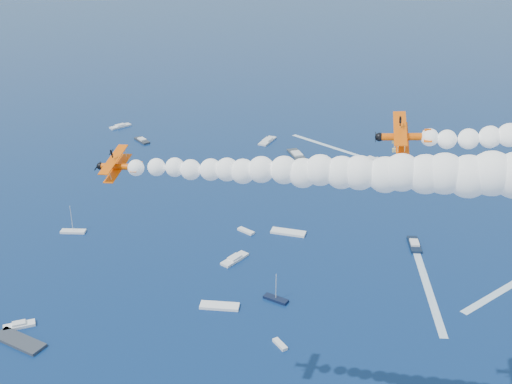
# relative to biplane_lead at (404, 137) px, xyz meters

# --- Properties ---
(biplane_lead) EXTENTS (8.16, 9.60, 7.28)m
(biplane_lead) POSITION_rel_biplane_lead_xyz_m (0.00, 0.00, 0.00)
(biplane_lead) COLOR #E65104
(biplane_trail) EXTENTS (6.99, 8.33, 6.56)m
(biplane_trail) POSITION_rel_biplane_lead_xyz_m (-38.99, -5.10, -6.05)
(biplane_trail) COLOR #F25505
(smoke_trail_trail) EXTENTS (58.01, 6.80, 10.36)m
(smoke_trail_trail) POSITION_rel_biplane_lead_xyz_m (-9.99, -5.32, -3.85)
(smoke_trail_trail) COLOR white
(spectator_boats) EXTENTS (211.09, 173.95, 0.70)m
(spectator_boats) POSITION_rel_biplane_lead_xyz_m (-26.86, 80.80, -60.96)
(spectator_boats) COLOR #303841
(spectator_boats) RESTS_ON ground
(boat_wakes) EXTENTS (88.35, 128.56, 0.04)m
(boat_wakes) POSITION_rel_biplane_lead_xyz_m (3.93, 95.13, -61.28)
(boat_wakes) COLOR white
(boat_wakes) RESTS_ON ground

